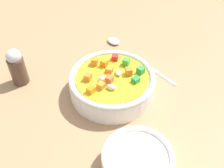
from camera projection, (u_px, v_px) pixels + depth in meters
ground_plane at (112, 96)px, 52.68cm from camera, size 140.00×140.00×2.00cm
soup_bowl_main at (112, 83)px, 50.24cm from camera, size 16.83×16.83×5.76cm
spoon at (130, 52)px, 61.13cm from camera, size 19.70×13.65×1.07cm
side_bowl_small at (137, 161)px, 38.38cm from camera, size 10.92×10.92×4.05cm
pepper_shaker at (17, 67)px, 51.57cm from camera, size 3.34×3.34×8.21cm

